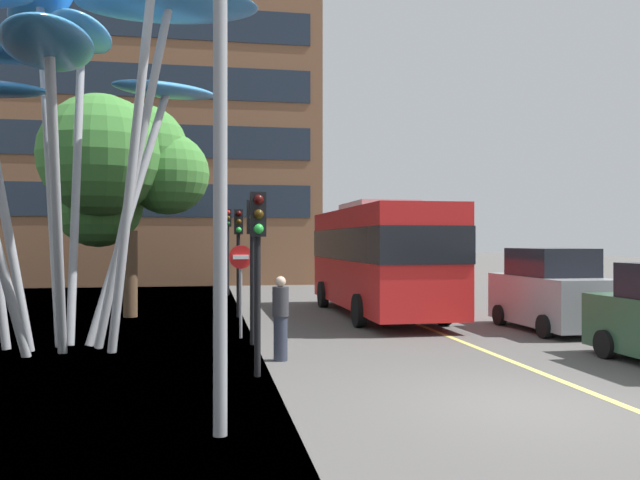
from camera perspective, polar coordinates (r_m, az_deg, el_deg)
name	(u,v)px	position (r m, az deg, el deg)	size (l,w,h in m)	color
ground	(486,410)	(10.23, 14.44, -14.34)	(120.00, 240.00, 0.10)	#54514F
red_bus	(377,254)	(21.39, 5.10, -1.24)	(2.88, 9.77, 3.74)	red
leaf_sculpture	(61,52)	(16.13, -21.89, 15.15)	(8.32, 8.79, 9.26)	#9EA0A5
traffic_light_kerb_near	(258,243)	(11.70, -5.51, -0.27)	(0.28, 0.42, 3.35)	black
traffic_light_kerb_far	(253,240)	(15.32, -5.96, 0.00)	(0.28, 0.42, 3.43)	black
traffic_light_island_mid	(238,239)	(20.95, -7.21, 0.08)	(0.28, 0.42, 3.49)	black
traffic_light_opposite	(228,233)	(29.62, -8.12, 0.61)	(0.28, 0.42, 3.92)	black
car_parked_far	(551,292)	(18.94, 19.75, -4.35)	(2.01, 4.12, 2.27)	gray
street_lamp	(241,14)	(8.78, -7.02, 19.18)	(1.36, 0.44, 8.61)	gray
tree_pavement_near	(120,167)	(22.22, -17.26, 6.15)	(5.33, 4.95, 7.11)	brown
tree_pavement_far	(142,207)	(38.84, -15.48, 2.86)	(5.23, 4.86, 6.74)	brown
pedestrian	(281,318)	(13.43, -3.51, -6.91)	(0.34, 0.34, 1.74)	#2D3342
no_entry_sign	(241,276)	(16.51, -7.02, -3.17)	(0.60, 0.12, 2.37)	gray
backdrop_building	(122,130)	(44.53, -17.06, 9.25)	(23.78, 15.53, 19.38)	brown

